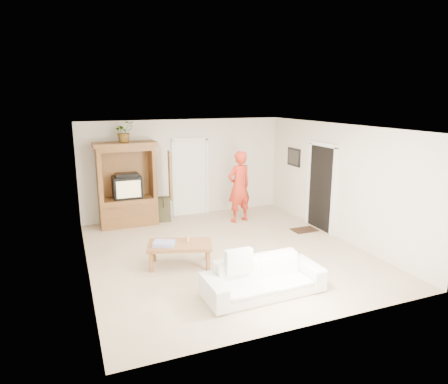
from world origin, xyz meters
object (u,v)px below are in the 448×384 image
at_px(armoire, 128,190).
at_px(coffee_table, 180,246).
at_px(sofa, 263,278).
at_px(man, 239,187).

distance_m(armoire, coffee_table, 3.04).
distance_m(sofa, coffee_table, 1.88).
bearing_deg(sofa, man, 70.18).
height_order(armoire, coffee_table, armoire).
xyz_separation_m(armoire, coffee_table, (0.49, -2.96, -0.52)).
relative_size(sofa, coffee_table, 1.47).
xyz_separation_m(man, sofa, (-1.24, -3.78, -0.63)).
height_order(man, sofa, man).
bearing_deg(coffee_table, man, 62.28).
xyz_separation_m(armoire, man, (2.69, -0.79, 0.02)).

